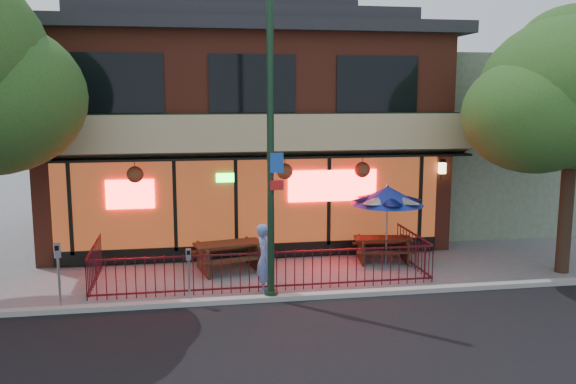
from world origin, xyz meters
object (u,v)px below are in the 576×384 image
patio_umbrella (388,196)px  parking_meter_far (58,266)px  street_tree_right (575,84)px  pedestrian (265,259)px  picnic_table_left (229,252)px  parking_meter_near (189,267)px  picnic_table_right (383,246)px  street_light (271,165)px

patio_umbrella → parking_meter_far: size_ratio=1.50×
street_tree_right → pedestrian: bearing=-176.6°
picnic_table_left → parking_meter_near: bearing=-113.1°
picnic_table_right → parking_meter_far: bearing=-161.7°
street_light → pedestrian: bearing=99.0°
patio_umbrella → street_tree_right: bearing=-18.1°
picnic_table_left → parking_meter_near: size_ratio=1.59×
street_light → pedestrian: street_light is taller
street_tree_right → parking_meter_near: 10.77m
patio_umbrella → parking_meter_near: bearing=-156.0°
street_tree_right → picnic_table_left: 10.02m
street_light → picnic_table_right: size_ratio=3.92×
pedestrian → street_light: bearing=-164.3°
street_tree_right → picnic_table_left: (-8.84, 1.52, -4.45)m
picnic_table_right → pedestrian: size_ratio=1.06×
parking_meter_far → picnic_table_left: bearing=33.0°
street_light → picnic_table_right: 5.26m
street_light → pedestrian: size_ratio=4.16×
patio_umbrella → parking_meter_near: 6.09m
picnic_table_left → patio_umbrella: 4.63m
picnic_table_right → parking_meter_near: (-5.47, -2.73, 0.42)m
picnic_table_left → picnic_table_right: picnic_table_left is taller
street_tree_right → pedestrian: (-8.12, -0.49, -4.12)m
patio_umbrella → parking_meter_far: patio_umbrella is taller
picnic_table_right → parking_meter_far: parking_meter_far is taller
patio_umbrella → parking_meter_far: 8.67m
parking_meter_near → picnic_table_right: bearing=26.5°
pedestrian → parking_meter_near: (-1.79, -0.50, 0.03)m
pedestrian → parking_meter_near: pedestrian is taller
picnic_table_left → parking_meter_near: 2.75m
parking_meter_far → street_light: bearing=-0.0°
street_light → parking_meter_near: (-1.87, 0.00, -2.28)m
street_light → pedestrian: 2.36m
picnic_table_right → parking_meter_far: 8.72m
picnic_table_left → parking_meter_near: parking_meter_near is taller
street_tree_right → picnic_table_right: bearing=158.6°
picnic_table_left → pedestrian: (0.72, -2.01, 0.34)m
street_tree_right → pedestrian: size_ratio=4.17×
pedestrian → parking_meter_far: (-4.59, -0.50, 0.19)m
street_tree_right → parking_meter_far: 13.34m
street_light → patio_umbrella: (3.60, 2.44, -1.20)m
pedestrian → parking_meter_far: pedestrian is taller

